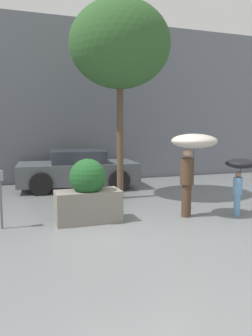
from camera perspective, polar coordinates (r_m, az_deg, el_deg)
name	(u,v)px	position (r m, az deg, el deg)	size (l,w,h in m)	color
ground_plane	(135,230)	(6.65, 1.61, -10.77)	(40.00, 40.00, 0.00)	slate
building_facade	(75,102)	(12.66, -8.88, 11.35)	(18.00, 0.30, 6.00)	slate
planter_box	(88,194)	(7.11, -6.65, -4.44)	(1.40, 0.79, 1.38)	gray
person_adult	(192,150)	(7.48, 11.49, 3.03)	(1.02, 1.02, 1.90)	#473323
person_child	(240,169)	(7.98, 19.30, -0.25)	(0.71, 0.71, 1.32)	#669ED1
parked_car_near	(78,170)	(11.12, -8.40, -0.36)	(4.02, 2.28, 1.28)	#4C5156
street_tree	(120,45)	(9.59, -1.08, 20.56)	(2.79, 2.79, 5.47)	brown
parking_meter	(0,187)	(7.00, -21.07, -3.10)	(0.14, 0.14, 1.19)	#595B60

